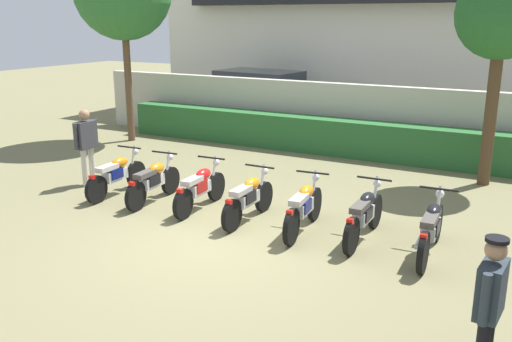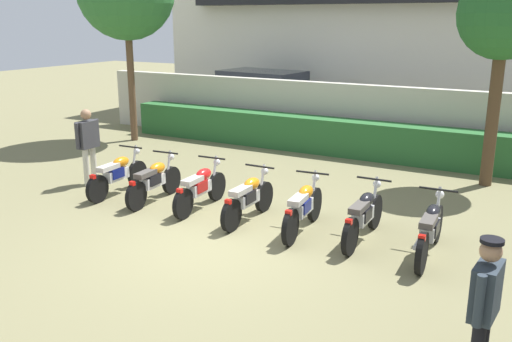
% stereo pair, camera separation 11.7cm
% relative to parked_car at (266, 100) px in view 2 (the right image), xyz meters
% --- Properties ---
extents(ground, '(60.00, 60.00, 0.00)m').
position_rel_parked_car_xyz_m(ground, '(4.01, -9.37, -0.94)').
color(ground, olive).
extents(building, '(18.40, 6.50, 7.98)m').
position_rel_parked_car_xyz_m(building, '(4.01, 4.83, 3.05)').
color(building, silver).
rests_on(building, ground).
extents(compound_wall, '(17.48, 0.30, 1.85)m').
position_rel_parked_car_xyz_m(compound_wall, '(4.01, -1.86, -0.01)').
color(compound_wall, '#BCB7A8').
rests_on(compound_wall, ground).
extents(hedge_row, '(13.98, 0.70, 0.96)m').
position_rel_parked_car_xyz_m(hedge_row, '(4.01, -2.56, -0.45)').
color(hedge_row, '#28602D').
rests_on(hedge_row, ground).
extents(parked_car, '(4.69, 2.51, 1.89)m').
position_rel_parked_car_xyz_m(parked_car, '(0.00, 0.00, 0.00)').
color(parked_car, silver).
rests_on(parked_car, ground).
extents(tree_far_side, '(1.90, 1.90, 4.63)m').
position_rel_parked_car_xyz_m(tree_far_side, '(7.51, -3.67, 2.68)').
color(tree_far_side, '#4C3823').
rests_on(tree_far_side, ground).
extents(motorcycle_in_row_0, '(0.60, 1.85, 0.95)m').
position_rel_parked_car_xyz_m(motorcycle_in_row_0, '(0.84, -8.15, -0.50)').
color(motorcycle_in_row_0, black).
rests_on(motorcycle_in_row_0, ground).
extents(motorcycle_in_row_1, '(0.60, 1.79, 0.95)m').
position_rel_parked_car_xyz_m(motorcycle_in_row_1, '(1.82, -8.17, -0.49)').
color(motorcycle_in_row_1, black).
rests_on(motorcycle_in_row_1, ground).
extents(motorcycle_in_row_2, '(0.60, 1.82, 0.95)m').
position_rel_parked_car_xyz_m(motorcycle_in_row_2, '(2.90, -8.09, -0.49)').
color(motorcycle_in_row_2, black).
rests_on(motorcycle_in_row_2, ground).
extents(motorcycle_in_row_3, '(0.60, 1.79, 0.95)m').
position_rel_parked_car_xyz_m(motorcycle_in_row_3, '(4.03, -8.21, -0.49)').
color(motorcycle_in_row_3, black).
rests_on(motorcycle_in_row_3, ground).
extents(motorcycle_in_row_4, '(0.60, 1.88, 0.97)m').
position_rel_parked_car_xyz_m(motorcycle_in_row_4, '(5.13, -8.22, -0.48)').
color(motorcycle_in_row_4, black).
rests_on(motorcycle_in_row_4, ground).
extents(motorcycle_in_row_5, '(0.60, 1.93, 0.96)m').
position_rel_parked_car_xyz_m(motorcycle_in_row_5, '(6.16, -8.10, -0.49)').
color(motorcycle_in_row_5, black).
rests_on(motorcycle_in_row_5, ground).
extents(motorcycle_in_row_6, '(0.60, 1.97, 0.97)m').
position_rel_parked_car_xyz_m(motorcycle_in_row_6, '(7.27, -8.22, -0.48)').
color(motorcycle_in_row_6, black).
rests_on(motorcycle_in_row_6, ground).
extents(inspector_person, '(0.23, 0.68, 1.69)m').
position_rel_parked_car_xyz_m(inspector_person, '(-0.19, -7.91, 0.07)').
color(inspector_person, beige).
rests_on(inspector_person, ground).
extents(officer_0, '(0.26, 0.64, 1.59)m').
position_rel_parked_car_xyz_m(officer_0, '(8.39, -11.19, -0.01)').
color(officer_0, black).
rests_on(officer_0, ground).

